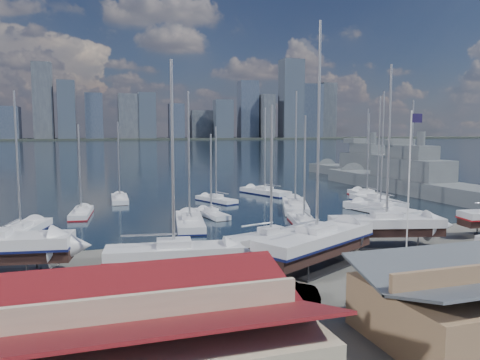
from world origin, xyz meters
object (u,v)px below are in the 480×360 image
object	(u,v)px
naval_ship_east	(410,183)
naval_ship_west	(366,171)
car_a	(231,309)
flagpole	(410,174)

from	to	relation	value
naval_ship_east	naval_ship_west	xyz separation A→B (m)	(6.86, 24.83, 0.00)
naval_ship_east	naval_ship_west	bearing A→B (deg)	-16.17
naval_ship_east	car_a	world-z (taller)	naval_ship_east
naval_ship_west	flagpole	xyz separation A→B (m)	(-36.01, -62.32, 5.81)
naval_ship_east	car_a	size ratio (longest dim) A/B	12.27
naval_ship_west	car_a	bearing A→B (deg)	137.65
car_a	naval_ship_east	bearing A→B (deg)	30.27
naval_ship_west	car_a	size ratio (longest dim) A/B	10.97
naval_ship_east	car_a	distance (m)	65.58
flagpole	naval_ship_west	bearing A→B (deg)	59.98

